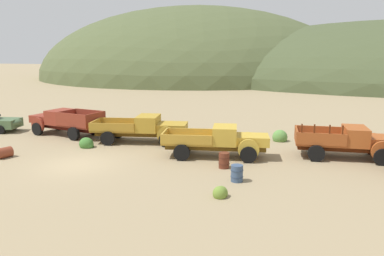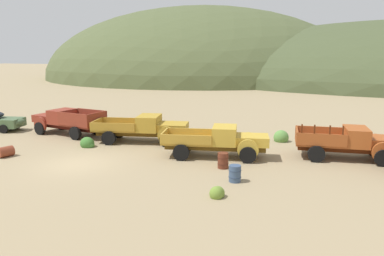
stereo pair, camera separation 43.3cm
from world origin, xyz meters
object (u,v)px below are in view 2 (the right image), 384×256
Objects in this scene: oil_drum_tipped at (6,152)px; truck_mustard at (148,128)px; truck_oxide_orange at (354,143)px; oil_drum_by_truck at (223,160)px; truck_rust_red at (64,121)px; truck_faded_yellow at (223,141)px; oil_drum_spare at (235,174)px.

truck_mustard is at bearing 42.53° from oil_drum_tipped.
truck_oxide_orange is (13.19, -0.20, 0.00)m from truck_mustard.
oil_drum_tipped is (-12.93, -1.82, -0.11)m from oil_drum_by_truck.
truck_rust_red is at bearing 165.37° from truck_mustard.
truck_faded_yellow is 1.11× the size of truck_oxide_orange.
oil_drum_tipped is (-6.60, -6.05, -0.69)m from truck_mustard.
truck_rust_red is 13.33m from truck_faded_yellow.
truck_mustard reaches higher than oil_drum_by_truck.
truck_rust_red is 0.96× the size of truck_faded_yellow.
truck_oxide_orange reaches higher than oil_drum_by_truck.
truck_rust_red is 7.29× the size of oil_drum_by_truck.
truck_faded_yellow is 7.60m from truck_oxide_orange.
oil_drum_tipped is at bearing -171.99° from oil_drum_by_truck.
truck_mustard is 7.64m from oil_drum_by_truck.
oil_drum_spare reaches higher than oil_drum_tipped.
oil_drum_by_truck is (13.56, -4.72, -0.59)m from truck_rust_red.
truck_mustard is 8.22× the size of oil_drum_spare.
truck_oxide_orange is at bearing 30.49° from oil_drum_by_truck.
oil_drum_tipped is (-19.78, -5.85, -0.69)m from truck_oxide_orange.
truck_mustard is 6.22m from truck_faded_yellow.
truck_rust_red is at bearing 155.51° from oil_drum_spare.
truck_mustard reaches higher than oil_drum_tipped.
oil_drum_by_truck is at bearing 8.01° from oil_drum_tipped.
truck_faded_yellow is 6.41× the size of oil_drum_tipped.
oil_drum_spare is at bearing -79.08° from truck_faded_yellow.
oil_drum_by_truck is (-6.85, -4.03, -0.57)m from truck_oxide_orange.
oil_drum_by_truck is 13.06m from oil_drum_tipped.
truck_oxide_orange is 7.97m from oil_drum_by_truck.
oil_drum_by_truck is 0.85× the size of oil_drum_tipped.
truck_rust_red reaches higher than oil_drum_tipped.
truck_faded_yellow reaches higher than oil_drum_spare.
truck_rust_red reaches higher than truck_mustard.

